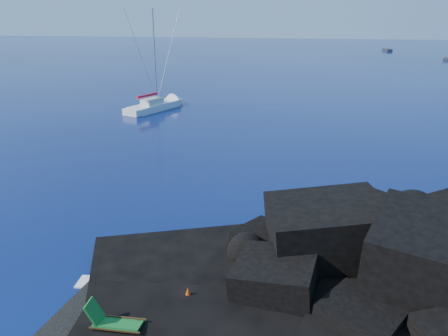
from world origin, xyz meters
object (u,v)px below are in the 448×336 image
object	(u,v)px
marker_cone	(188,294)
distant_boat_a	(387,51)
distant_boat_b	(446,60)
deck_chair	(117,318)
sailboat	(155,110)

from	to	relation	value
marker_cone	distant_boat_a	bearing A→B (deg)	78.15
marker_cone	distant_boat_b	size ratio (longest dim) A/B	0.15
distant_boat_a	distant_boat_b	size ratio (longest dim) A/B	1.22
distant_boat_a	distant_boat_b	distance (m)	27.76
marker_cone	deck_chair	bearing A→B (deg)	-130.58
deck_chair	distant_boat_b	size ratio (longest dim) A/B	0.46
distant_boat_a	sailboat	bearing A→B (deg)	-123.29
sailboat	distant_boat_b	size ratio (longest dim) A/B	2.83
sailboat	marker_cone	bearing A→B (deg)	-47.24
marker_cone	distant_boat_a	xyz separation A→B (m)	(27.27, 129.97, -0.64)
marker_cone	distant_boat_a	size ratio (longest dim) A/B	0.12
distant_boat_a	distant_boat_b	xyz separation A→B (m)	(9.71, -26.01, 0.00)
sailboat	deck_chair	bearing A→B (deg)	-50.98
marker_cone	distant_boat_b	xyz separation A→B (m)	(36.98, 103.96, -0.64)
sailboat	deck_chair	size ratio (longest dim) A/B	6.17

